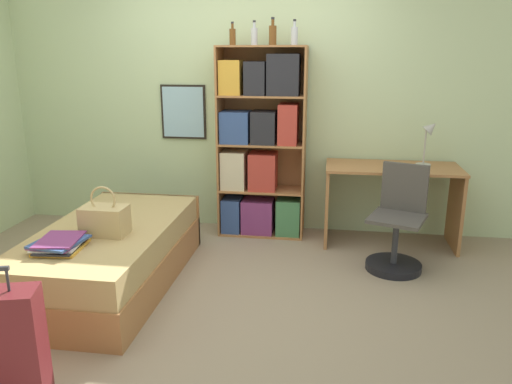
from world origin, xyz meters
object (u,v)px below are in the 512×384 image
bottle_clear (273,35)px  bottle_blue (294,35)px  handbag (105,220)px  desk_lamp (429,135)px  bed (112,255)px  book_stack_on_bed (60,244)px  desk (391,190)px  bookcase (260,148)px  bottle_brown (254,36)px  bottle_green (233,36)px  desk_chair (397,236)px

bottle_clear → bottle_blue: bottle_clear is taller
handbag → bottle_blue: size_ratio=1.64×
bottle_clear → desk_lamp: 1.70m
bed → bottle_clear: (1.11, 1.32, 1.69)m
bed → book_stack_on_bed: 0.59m
bottle_blue → book_stack_on_bed: bearing=-128.5°
bed → handbag: size_ratio=5.04×
handbag → desk: 2.59m
bookcase → bottle_brown: size_ratio=8.40×
bed → bottle_blue: (1.31, 1.29, 1.68)m
bookcase → desk_lamp: bearing=-1.2°
book_stack_on_bed → desk_lamp: 3.25m
desk_lamp → book_stack_on_bed: bearing=-146.6°
book_stack_on_bed → bottle_clear: (1.23, 1.82, 1.41)m
bottle_clear → bed: bearing=-129.9°
bottle_green → bottle_clear: bottle_clear is taller
handbag → bottle_blue: (1.25, 1.48, 1.32)m
bookcase → bottle_clear: bearing=11.8°
handbag → bookcase: size_ratio=0.20×
book_stack_on_bed → desk_chair: 2.64m
bottle_blue → desk_chair: bottle_blue is taller
bookcase → bed: bearing=-127.4°
bottle_green → desk_chair: bottle_green is taller
book_stack_on_bed → desk_chair: bearing=25.5°
bed → desk_chair: size_ratio=2.11×
bookcase → bottle_green: 1.07m
bottle_blue → desk_chair: bearing=-35.0°
bottle_green → handbag: bearing=-114.2°
bed → bottle_green: 2.25m
bottle_green → bookcase: bearing=-2.8°
book_stack_on_bed → bottle_blue: size_ratio=1.66×
bookcase → desk_chair: bearing=-27.9°
bottle_brown → bottle_blue: (0.37, -0.02, 0.00)m
bookcase → bottle_clear: size_ratio=7.47×
bottle_green → desk_chair: 2.33m
handbag → bottle_brown: (0.88, 1.49, 1.32)m
handbag → bottle_clear: bearing=55.2°
bottle_brown → desk_chair: 2.20m
desk → bookcase: bearing=175.5°
desk_chair → bottle_blue: bearing=145.0°
bookcase → desk_lamp: size_ratio=4.23×
bottle_green → book_stack_on_bed: bearing=-115.2°
handbag → bottle_brown: size_ratio=1.68×
book_stack_on_bed → bottle_green: size_ratio=1.79×
book_stack_on_bed → bookcase: bearing=58.3°
book_stack_on_bed → desk_lamp: bearing=33.4°
bottle_brown → bottle_green: bearing=179.8°
handbag → desk_chair: size_ratio=0.42×
bed → desk_lamp: 2.96m
bottle_blue → desk_chair: size_ratio=0.26×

